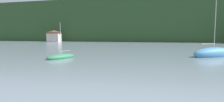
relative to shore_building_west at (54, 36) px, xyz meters
name	(u,v)px	position (x,y,z in m)	size (l,w,h in m)	color
wooded_hillside	(184,26)	(65.42, 40.12, 6.40)	(352.00, 59.26, 44.38)	#2D4C28
shore_building_west	(54,36)	(0.00, 0.00, 0.00)	(6.68, 3.33, 5.64)	beige
sailboat_mid_2	(61,57)	(35.93, -55.98, -2.52)	(3.16, 4.62, 5.24)	#2D754C
sailboat_mid_3	(214,54)	(57.32, -48.47, -2.29)	(7.40, 5.83, 9.58)	teal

